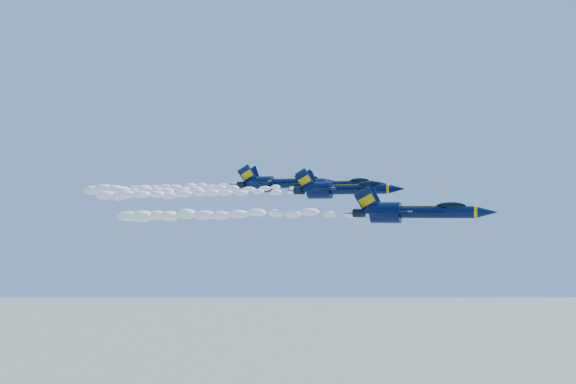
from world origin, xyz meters
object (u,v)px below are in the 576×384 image
at_px(jet_lead, 414,212).
at_px(jet_fourth, 281,183).
at_px(jet_second, 341,189).
at_px(jet_third, 335,185).

height_order(jet_lead, jet_fourth, jet_fourth).
xyz_separation_m(jet_lead, jet_second, (-11.04, 6.99, 3.13)).
bearing_deg(jet_third, jet_second, -67.99).
xyz_separation_m(jet_lead, jet_third, (-14.81, 16.33, 4.22)).
distance_m(jet_second, jet_fourth, 25.63).
xyz_separation_m(jet_third, jet_fourth, (-13.20, 9.74, 1.03)).
bearing_deg(jet_lead, jet_second, 147.67).
bearing_deg(jet_third, jet_lead, -47.79).
bearing_deg(jet_second, jet_lead, -32.33).
xyz_separation_m(jet_lead, jet_fourth, (-28.01, 26.07, 5.25)).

